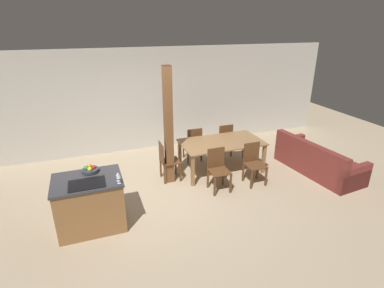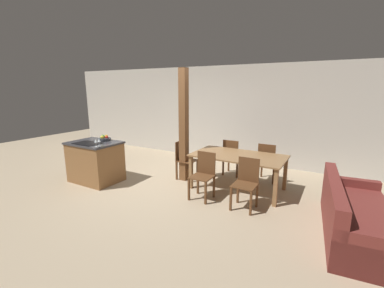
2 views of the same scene
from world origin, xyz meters
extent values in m
plane|color=tan|center=(0.00, 0.00, 0.00)|extent=(16.00, 16.00, 0.00)
cube|color=beige|center=(0.00, 2.62, 1.35)|extent=(11.20, 0.08, 2.70)
cube|color=olive|center=(-1.49, -0.55, 0.43)|extent=(1.06, 0.78, 0.87)
cube|color=#38383D|center=(-1.49, -0.55, 0.89)|extent=(1.10, 0.82, 0.04)
cube|color=black|center=(-1.49, -0.72, 0.91)|extent=(0.56, 0.40, 0.01)
cylinder|color=#383D47|center=(-1.42, -0.31, 0.94)|extent=(0.28, 0.28, 0.05)
sphere|color=red|center=(-1.35, -0.30, 0.99)|extent=(0.07, 0.07, 0.07)
sphere|color=gold|center=(-1.43, -0.24, 0.99)|extent=(0.08, 0.08, 0.08)
sphere|color=#3D8E38|center=(-1.48, -0.30, 0.99)|extent=(0.08, 0.08, 0.08)
sphere|color=yellow|center=(-1.42, -0.37, 0.99)|extent=(0.08, 0.08, 0.08)
cylinder|color=silver|center=(-1.01, -0.88, 0.92)|extent=(0.06, 0.06, 0.00)
cylinder|color=silver|center=(-1.01, -0.88, 0.97)|extent=(0.01, 0.01, 0.09)
cone|color=silver|center=(-1.01, -0.88, 1.04)|extent=(0.07, 0.07, 0.06)
cylinder|color=silver|center=(-1.01, -0.80, 0.92)|extent=(0.06, 0.06, 0.00)
cylinder|color=silver|center=(-1.01, -0.80, 0.97)|extent=(0.01, 0.01, 0.09)
cone|color=silver|center=(-1.01, -0.80, 1.04)|extent=(0.07, 0.07, 0.06)
cube|color=olive|center=(1.47, 0.60, 0.72)|extent=(1.87, 1.03, 0.03)
cube|color=olive|center=(0.60, 0.15, 0.35)|extent=(0.07, 0.07, 0.71)
cube|color=olive|center=(2.34, 0.15, 0.35)|extent=(0.07, 0.07, 0.71)
cube|color=olive|center=(0.60, 1.06, 0.35)|extent=(0.07, 0.07, 0.71)
cube|color=olive|center=(2.34, 1.06, 0.35)|extent=(0.07, 0.07, 0.71)
cube|color=brown|center=(1.05, -0.21, 0.44)|extent=(0.40, 0.40, 0.02)
cube|color=brown|center=(1.05, -0.02, 0.67)|extent=(0.38, 0.02, 0.44)
cube|color=brown|center=(0.87, -0.39, 0.21)|extent=(0.04, 0.04, 0.43)
cube|color=brown|center=(1.23, -0.39, 0.21)|extent=(0.04, 0.04, 0.43)
cube|color=brown|center=(0.87, -0.03, 0.21)|extent=(0.04, 0.04, 0.43)
cube|color=brown|center=(1.23, -0.03, 0.21)|extent=(0.04, 0.04, 0.43)
cube|color=brown|center=(1.89, -0.21, 0.44)|extent=(0.40, 0.40, 0.02)
cube|color=brown|center=(1.89, -0.02, 0.67)|extent=(0.38, 0.02, 0.44)
cube|color=brown|center=(1.71, -0.39, 0.21)|extent=(0.04, 0.04, 0.43)
cube|color=brown|center=(2.07, -0.39, 0.21)|extent=(0.04, 0.04, 0.43)
cube|color=brown|center=(1.71, -0.03, 0.21)|extent=(0.04, 0.04, 0.43)
cube|color=brown|center=(2.07, -0.03, 0.21)|extent=(0.04, 0.04, 0.43)
cube|color=brown|center=(1.05, 1.42, 0.44)|extent=(0.40, 0.40, 0.02)
cube|color=brown|center=(1.05, 1.23, 0.67)|extent=(0.38, 0.02, 0.44)
cube|color=brown|center=(1.23, 1.60, 0.21)|extent=(0.04, 0.04, 0.43)
cube|color=brown|center=(0.87, 1.60, 0.21)|extent=(0.04, 0.04, 0.43)
cube|color=brown|center=(1.23, 1.24, 0.21)|extent=(0.04, 0.04, 0.43)
cube|color=brown|center=(0.87, 1.24, 0.21)|extent=(0.04, 0.04, 0.43)
cube|color=brown|center=(1.89, 1.42, 0.44)|extent=(0.40, 0.40, 0.02)
cube|color=brown|center=(1.89, 1.23, 0.67)|extent=(0.38, 0.02, 0.44)
cube|color=brown|center=(2.07, 1.60, 0.21)|extent=(0.04, 0.04, 0.43)
cube|color=brown|center=(1.71, 1.60, 0.21)|extent=(0.04, 0.04, 0.43)
cube|color=brown|center=(2.07, 1.24, 0.21)|extent=(0.04, 0.04, 0.43)
cube|color=brown|center=(1.71, 1.24, 0.21)|extent=(0.04, 0.04, 0.43)
cube|color=brown|center=(0.23, 0.60, 0.44)|extent=(0.40, 0.40, 0.02)
cube|color=brown|center=(0.04, 0.60, 0.67)|extent=(0.02, 0.38, 0.44)
cube|color=brown|center=(0.41, 0.43, 0.21)|extent=(0.04, 0.04, 0.43)
cube|color=brown|center=(0.41, 0.78, 0.21)|extent=(0.04, 0.04, 0.43)
cube|color=brown|center=(0.06, 0.43, 0.21)|extent=(0.04, 0.04, 0.43)
cube|color=brown|center=(0.06, 0.78, 0.21)|extent=(0.04, 0.04, 0.43)
cube|color=maroon|center=(3.58, -0.22, 0.21)|extent=(1.05, 2.11, 0.42)
cube|color=maroon|center=(3.24, -0.26, 0.60)|extent=(0.36, 2.04, 0.37)
cube|color=maroon|center=(3.68, -1.16, 0.28)|extent=(0.86, 0.23, 0.56)
cube|color=maroon|center=(3.48, 0.72, 0.28)|extent=(0.86, 0.23, 0.56)
cube|color=brown|center=(0.20, 0.53, 1.26)|extent=(0.17, 0.17, 2.51)
camera|label=1|loc=(-1.34, -5.15, 3.26)|focal=28.00mm
camera|label=2|loc=(3.19, -4.29, 2.09)|focal=24.00mm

